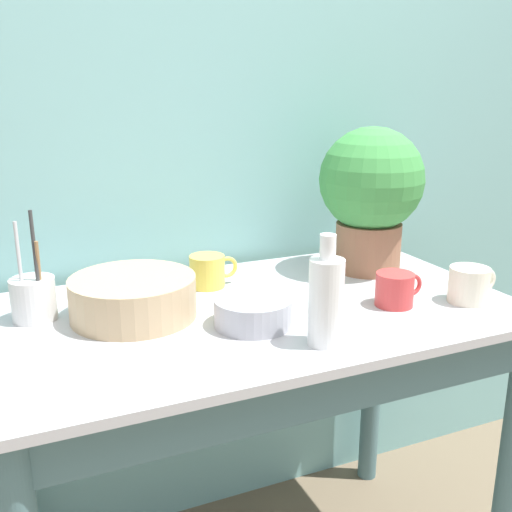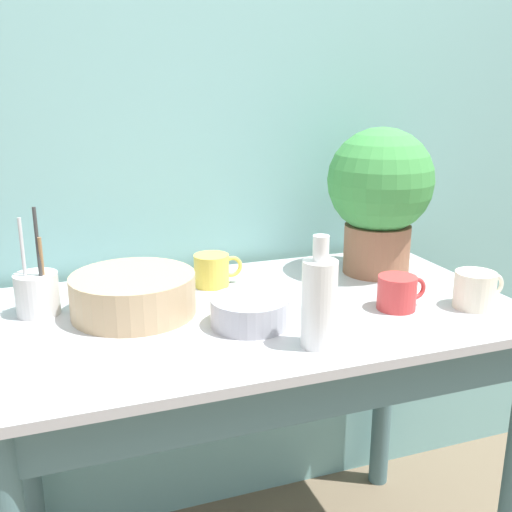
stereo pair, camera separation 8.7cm
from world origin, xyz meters
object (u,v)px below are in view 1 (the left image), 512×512
Objects in this scene: bowl_wash_large at (133,297)px; utensil_cup at (33,298)px; bottle_tall at (326,299)px; mug_cream at (470,285)px; mug_yellow at (208,271)px; bowl_small_steel at (253,312)px; potted_plant at (371,191)px; mug_red at (395,289)px.

utensil_cup is at bearing 160.62° from bowl_wash_large.
bowl_wash_large is at bearing 136.95° from bottle_tall.
mug_yellow is at bearing 146.39° from mug_cream.
bowl_small_steel is at bearing -27.44° from utensil_cup.
potted_plant is at bearing -5.42° from mug_yellow.
mug_red is at bearing -3.90° from bowl_small_steel.
bowl_small_steel is at bearing 122.49° from bottle_tall.
utensil_cup is at bearing 162.72° from mug_cream.
utensil_cup reaches higher than bowl_wash_large.
utensil_cup is (-0.41, 0.21, 0.02)m from bowl_small_steel.
bowl_small_steel is 0.46m from utensil_cup.
potted_plant reaches higher than mug_red.
utensil_cup reaches higher than bottle_tall.
utensil_cup is (-0.84, -0.01, -0.17)m from potted_plant.
bowl_small_steel is (0.00, -0.27, -0.01)m from mug_yellow.
bowl_wash_large is at bearing 163.30° from mug_cream.
bowl_wash_large is 2.26× the size of mug_yellow.
bottle_tall is 0.18m from bowl_small_steel.
potted_plant is at bearing 7.20° from bowl_wash_large.
bottle_tall is 0.43m from mug_cream.
mug_yellow is at bearing 174.58° from potted_plant.
potted_plant is at bearing 0.88° from utensil_cup.
potted_plant is 3.24× the size of mug_red.
potted_plant is 3.07× the size of mug_cream.
mug_yellow is 0.73× the size of bowl_small_steel.
bottle_tall is at bearing -57.51° from bowl_small_steel.
bottle_tall is 1.33× the size of bowl_small_steel.
mug_red is (0.34, -0.29, -0.00)m from mug_yellow.
mug_yellow is (-0.09, 0.41, -0.05)m from bottle_tall.
mug_cream is at bearing -16.70° from bowl_wash_large.
utensil_cup is at bearing -179.12° from potted_plant.
mug_red is at bearing -17.53° from utensil_cup.
bowl_wash_large is 0.58m from mug_red.
bowl_wash_large reaches higher than mug_cream.
mug_cream is 0.51m from bowl_small_steel.
mug_cream is 0.76× the size of bowl_small_steel.
mug_red is (-0.09, -0.25, -0.18)m from potted_plant.
potted_plant is 0.35m from mug_cream.
mug_yellow is at bearing 7.60° from utensil_cup.
potted_plant is 1.41× the size of bowl_wash_large.
utensil_cup is at bearing 162.47° from mug_red.
mug_cream is at bearing -8.07° from bowl_small_steel.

